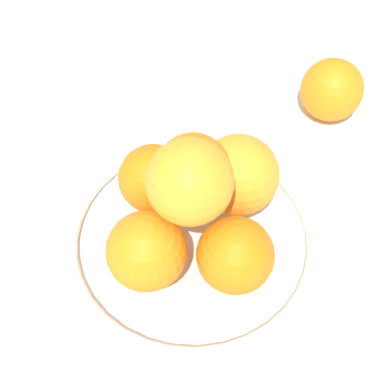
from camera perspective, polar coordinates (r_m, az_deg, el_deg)
ground_plane at (r=0.57m, az=-0.00°, el=-6.01°), size 4.00×4.00×0.00m
fruit_bowl at (r=0.56m, az=-0.00°, el=-5.16°), size 0.26×0.26×0.03m
orange_pile at (r=0.50m, az=0.32°, el=-0.93°), size 0.18×0.16×0.14m
stray_orange at (r=0.69m, az=14.68°, el=10.51°), size 0.08×0.08×0.08m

